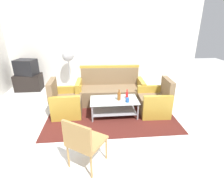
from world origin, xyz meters
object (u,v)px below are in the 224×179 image
(cup, at_px, (127,100))
(wicker_chair, at_px, (83,140))
(coffee_table, at_px, (114,105))
(tv_stand, at_px, (29,82))
(pedestal_fan, at_px, (68,58))
(bottle_red, at_px, (127,95))
(bottle_brown, at_px, (119,96))
(couch, at_px, (110,91))
(armchair_right, at_px, (155,102))
(television, at_px, (26,67))
(armchair_left, at_px, (66,103))

(cup, height_order, wicker_chair, wicker_chair)
(coffee_table, relative_size, tv_stand, 1.38)
(coffee_table, height_order, pedestal_fan, pedestal_fan)
(bottle_red, relative_size, tv_stand, 0.29)
(bottle_brown, bearing_deg, bottle_red, 16.71)
(bottle_red, xyz_separation_m, wicker_chair, (-0.92, -1.57, -0.00))
(couch, distance_m, cup, 1.00)
(couch, relative_size, coffee_table, 1.66)
(couch, relative_size, armchair_right, 2.14)
(bottle_brown, xyz_separation_m, bottle_red, (0.19, 0.06, -0.01))
(bottle_brown, bearing_deg, armchair_right, 4.22)
(cup, xyz_separation_m, television, (-2.87, 2.08, 0.30))
(armchair_right, relative_size, bottle_brown, 3.35)
(armchair_left, bearing_deg, bottle_red, 82.44)
(armchair_left, xyz_separation_m, wicker_chair, (0.53, -1.72, 0.21))
(armchair_left, bearing_deg, pedestal_fan, -177.42)
(coffee_table, xyz_separation_m, pedestal_fan, (-1.27, 1.97, 0.74))
(armchair_left, bearing_deg, bottle_brown, 78.91)
(armchair_left, xyz_separation_m, television, (-1.45, 1.74, 0.47))
(bottle_red, distance_m, pedestal_fan, 2.55)
(bottle_brown, relative_size, bottle_red, 1.10)
(bottle_brown, bearing_deg, tv_stand, 144.25)
(pedestal_fan, bearing_deg, armchair_right, -40.43)
(cup, relative_size, pedestal_fan, 0.08)
(cup, xyz_separation_m, wicker_chair, (-0.89, -1.38, 0.03))
(couch, relative_size, cup, 18.21)
(coffee_table, relative_size, pedestal_fan, 0.87)
(coffee_table, xyz_separation_m, bottle_red, (0.30, 0.04, 0.23))
(armchair_right, xyz_separation_m, coffee_table, (-0.99, -0.05, -0.02))
(bottle_red, xyz_separation_m, television, (-2.89, 1.89, 0.26))
(television, bearing_deg, wicker_chair, 133.27)
(cup, bearing_deg, television, 144.14)
(bottle_red, xyz_separation_m, pedestal_fan, (-1.58, 1.94, 0.52))
(armchair_left, relative_size, wicker_chair, 1.01)
(armchair_left, xyz_separation_m, coffee_table, (1.14, -0.19, -0.02))
(armchair_left, distance_m, coffee_table, 1.16)
(bottle_red, height_order, television, television)
(bottle_brown, height_order, bottle_red, bottle_brown)
(coffee_table, bearing_deg, couch, 91.92)
(couch, bearing_deg, armchair_right, 145.67)
(couch, xyz_separation_m, coffee_table, (0.03, -0.79, -0.04))
(television, bearing_deg, tv_stand, 90.00)
(armchair_left, distance_m, wicker_chair, 1.81)
(armchair_left, bearing_deg, cup, 75.01)
(tv_stand, relative_size, pedestal_fan, 0.63)
(pedestal_fan, distance_m, wicker_chair, 3.60)
(armchair_right, relative_size, wicker_chair, 1.01)
(television, bearing_deg, armchair_left, 143.28)
(coffee_table, height_order, bottle_brown, bottle_brown)
(bottle_brown, bearing_deg, television, 144.21)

